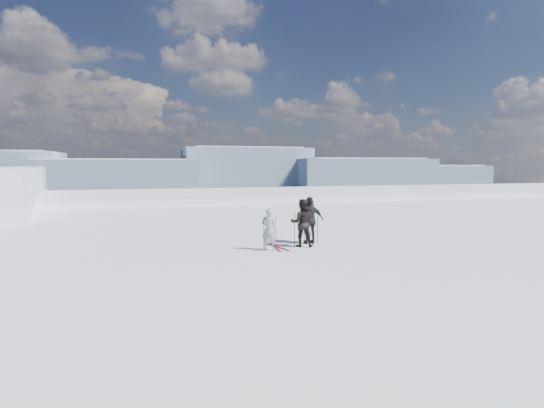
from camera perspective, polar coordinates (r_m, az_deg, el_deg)
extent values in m
plane|color=white|center=(74.87, -10.46, -10.85)|extent=(220.00, 208.01, 71.62)
cube|color=white|center=(43.28, -6.74, -7.70)|extent=(180.00, 16.00, 14.00)
plane|color=#233650|center=(303.53, -14.72, -1.16)|extent=(820.00, 820.00, 0.00)
cube|color=slate|center=(453.07, -20.32, 3.17)|extent=(160.00, 80.00, 38.00)
cube|color=white|center=(452.85, -20.39, 5.19)|extent=(136.00, 70.00, 8.00)
cube|color=slate|center=(493.38, -3.60, 4.45)|extent=(140.00, 80.00, 52.00)
cube|color=white|center=(493.58, -3.62, 7.12)|extent=(119.00, 70.00, 8.00)
cube|color=slate|center=(510.10, 11.60, 3.70)|extent=(160.00, 80.00, 40.00)
cube|color=white|center=(509.95, 11.63, 5.61)|extent=(136.00, 70.00, 8.00)
cube|color=slate|center=(599.62, 20.47, 3.32)|extent=(130.00, 80.00, 32.00)
cube|color=white|center=(599.39, 20.51, 4.56)|extent=(110.50, 70.00, 8.00)
cone|color=black|center=(45.48, -30.26, -3.28)|extent=(5.60, 5.60, 10.00)
cone|color=black|center=(48.61, -30.55, -2.78)|extent=(5.60, 5.60, 10.00)
imported|color=#9A9EA8|center=(15.91, -0.40, -3.42)|extent=(0.69, 0.59, 1.59)
imported|color=black|center=(16.65, 4.06, -2.55)|extent=(1.09, 0.96, 1.88)
imported|color=black|center=(17.29, 5.16, -2.19)|extent=(1.12, 0.47, 1.92)
cube|color=red|center=(17.41, 4.90, 1.91)|extent=(0.41, 0.23, 0.53)
cylinder|color=black|center=(15.80, -1.09, -4.06)|extent=(0.02, 0.02, 1.28)
cylinder|color=black|center=(15.92, 0.44, -3.97)|extent=(0.02, 0.02, 1.29)
cylinder|color=black|center=(16.51, 3.04, -3.50)|extent=(0.02, 0.02, 1.37)
cylinder|color=black|center=(16.73, 5.14, -3.53)|extent=(0.02, 0.02, 1.29)
cylinder|color=black|center=(17.11, 4.36, -3.42)|extent=(0.02, 0.02, 1.24)
cylinder|color=black|center=(17.35, 6.15, -3.48)|extent=(0.02, 0.02, 1.14)
cube|color=black|center=(16.52, 0.39, -5.84)|extent=(0.16, 1.70, 0.03)
cube|color=black|center=(16.56, 0.86, -5.82)|extent=(0.44, 1.68, 0.03)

